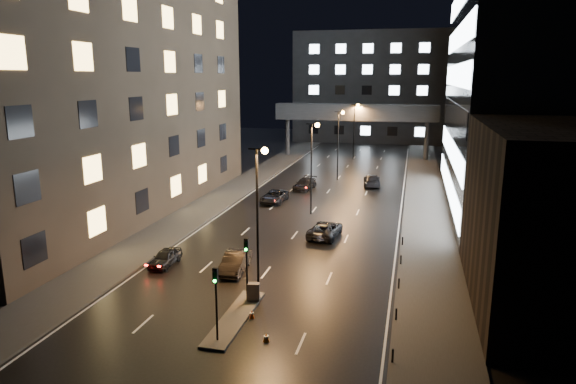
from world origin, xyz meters
The scene contains 25 objects.
ground centered at (0.00, 40.00, 0.00)m, with size 160.00×160.00×0.00m, color black.
sidewalk_left centered at (-12.50, 35.00, 0.07)m, with size 5.00×110.00×0.15m, color #383533.
sidewalk_right centered at (12.50, 35.00, 0.07)m, with size 5.00×110.00×0.15m, color #383533.
building_left centered at (-22.50, 24.00, 20.00)m, with size 15.00×48.00×40.00m, color #2D2319.
building_right_low centered at (20.00, 9.00, 6.00)m, with size 10.00×18.00×12.00m, color black.
building_right_glass centered at (25.00, 36.00, 22.50)m, with size 20.00×36.00×45.00m, color black.
building_far centered at (0.00, 98.00, 12.50)m, with size 34.00×14.00×25.00m, color #333335.
skybridge centered at (0.00, 70.00, 8.34)m, with size 30.00×3.00×10.00m.
median_island centered at (0.30, 2.00, 0.07)m, with size 1.60×8.00×0.15m, color #383533.
traffic_signal_near centered at (0.30, 4.49, 3.09)m, with size 0.28×0.34×4.40m.
traffic_signal_far centered at (0.30, -1.01, 3.09)m, with size 0.28×0.34×4.40m.
bollard_row centered at (10.20, 6.50, 0.45)m, with size 0.12×25.12×0.90m.
streetlight_near centered at (0.16, 8.00, 6.50)m, with size 1.45×0.50×10.15m.
streetlight_mid_a centered at (0.16, 28.00, 6.50)m, with size 1.45×0.50×10.15m.
streetlight_mid_b centered at (0.16, 48.00, 6.50)m, with size 1.45×0.50×10.15m.
streetlight_far centered at (0.16, 68.00, 6.50)m, with size 1.45×0.50×10.15m.
car_away_a centered at (-8.37, 9.62, 0.66)m, with size 1.55×3.85×1.31m, color black.
car_away_b centered at (-2.41, 9.72, 0.78)m, with size 1.65×4.72×1.56m, color black.
car_away_c centered at (-5.40, 32.30, 0.73)m, with size 2.44×5.29×1.47m, color black.
car_away_d centered at (-3.31, 40.34, 0.75)m, with size 2.10×5.16×1.50m, color black.
car_toward_a centered at (2.95, 20.17, 0.75)m, with size 2.51×5.43×1.51m, color black.
car_toward_b centered at (5.32, 44.87, 0.80)m, with size 2.25×5.54×1.61m, color black.
utility_cabinet centered at (0.70, 4.65, 0.75)m, with size 0.82×0.48×1.21m, color #444446.
cone_a centered at (3.00, -0.23, 0.25)m, with size 0.40×0.40×0.50m, color orange.
cone_b centered at (1.30, 2.36, 0.28)m, with size 0.33×0.33×0.57m, color #F5510C.
Camera 1 is at (10.67, -26.20, 14.97)m, focal length 32.00 mm.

